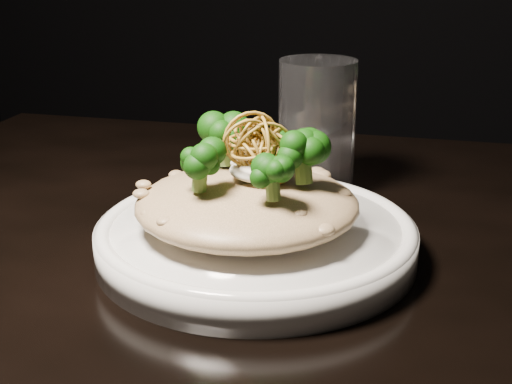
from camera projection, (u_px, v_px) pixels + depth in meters
table at (370, 360)px, 0.59m from camera, size 1.10×0.80×0.75m
plate at (256, 240)px, 0.58m from camera, size 0.26×0.26×0.03m
risotto at (247, 204)px, 0.56m from camera, size 0.18×0.18×0.04m
broccoli at (247, 154)px, 0.55m from camera, size 0.12×0.12×0.04m
cheese at (261, 170)px, 0.56m from camera, size 0.05×0.05×0.01m
shallots at (261, 141)px, 0.55m from camera, size 0.05×0.05×0.03m
drinking_glass at (317, 128)px, 0.70m from camera, size 0.09×0.09×0.13m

